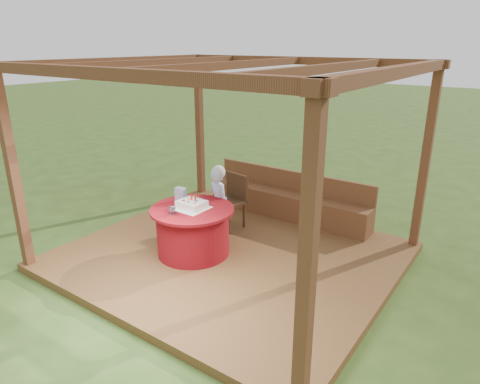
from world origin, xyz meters
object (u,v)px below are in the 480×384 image
Objects in this scene: drinking_glass at (172,211)px; table at (193,231)px; elderly_woman at (219,202)px; chair at (232,198)px; bench at (288,202)px; birthday_cake at (192,205)px; gift_bag at (180,194)px.

table is at bearing 77.35° from drinking_glass.
table is 10.47× the size of drinking_glass.
table is at bearing -89.23° from elderly_woman.
chair is 7.86× the size of drinking_glass.
elderly_woman is at bearing 86.05° from drinking_glass.
bench is at bearing 58.67° from chair.
bench is 6.86× the size of birthday_cake.
chair reaches higher than bench.
table is 1.13m from chair.
birthday_cake is (-0.44, -2.03, 0.50)m from bench.
table is at bearing -102.23° from bench.
birthday_cake is 3.83× the size of drinking_glass.
gift_bag reaches higher than bench.
birthday_cake is (0.01, -0.64, 0.16)m from elderly_woman.
chair is at bearing 71.87° from gift_bag.
chair is at bearing 96.00° from table.
drinking_glass is (-0.07, -0.96, 0.15)m from elderly_woman.
bench reaches higher than table.
gift_bag is 1.83× the size of drinking_glass.
elderly_woman is 0.66m from birthday_cake.
gift_bag is at bearing 159.55° from table.
chair reaches higher than table.
gift_bag is (-0.32, -0.51, 0.20)m from elderly_woman.
drinking_glass is (-0.07, -0.33, 0.40)m from table.
table is 0.68m from elderly_woman.
bench is at bearing 72.23° from elderly_woman.
birthday_cake is at bearing -89.13° from elderly_woman.
gift_bag reaches higher than chair.
drinking_glass is (0.04, -1.45, 0.26)m from chair.
bench is 2.52× the size of elderly_woman.
drinking_glass is (-0.08, -0.33, -0.00)m from birthday_cake.
drinking_glass is at bearing -102.65° from table.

